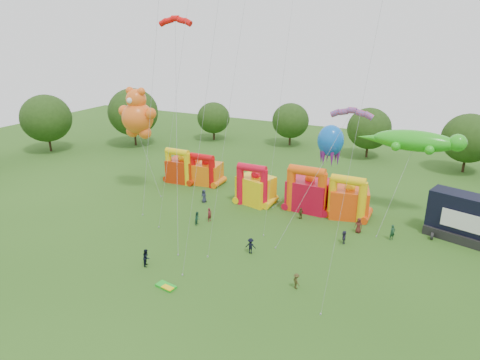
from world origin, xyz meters
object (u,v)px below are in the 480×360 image
at_px(bouncy_castle_2, 255,188).
at_px(stage_trailer, 469,219).
at_px(bouncy_castle_0, 182,169).
at_px(teddy_bear_kite, 140,126).
at_px(spectator_0, 204,196).
at_px(spectator_4, 301,213).
at_px(octopus_kite, 308,175).
at_px(gecko_kite, 402,173).

bearing_deg(bouncy_castle_2, stage_trailer, 1.27).
xyz_separation_m(bouncy_castle_0, teddy_bear_kite, (-2.58, -6.37, 7.94)).
bearing_deg(spectator_0, teddy_bear_kite, -169.53).
xyz_separation_m(bouncy_castle_2, spectator_0, (-6.67, -3.02, -1.38)).
relative_size(teddy_bear_kite, spectator_4, 10.23).
xyz_separation_m(stage_trailer, spectator_0, (-33.72, -3.62, -1.74)).
bearing_deg(bouncy_castle_0, spectator_4, -13.74).
bearing_deg(stage_trailer, teddy_bear_kite, -174.98).
bearing_deg(bouncy_castle_2, octopus_kite, 30.58).
xyz_separation_m(octopus_kite, spectator_4, (1.20, -6.11, -3.34)).
bearing_deg(gecko_kite, bouncy_castle_0, 179.85).
distance_m(teddy_bear_kite, gecko_kite, 36.70).
relative_size(bouncy_castle_2, gecko_kite, 0.46).
distance_m(stage_trailer, spectator_0, 33.96).
bearing_deg(teddy_bear_kite, octopus_kite, 16.80).
distance_m(stage_trailer, gecko_kite, 9.26).
distance_m(bouncy_castle_0, stage_trailer, 41.56).
distance_m(bouncy_castle_0, spectator_4, 22.78).
relative_size(octopus_kite, spectator_4, 7.08).
height_order(bouncy_castle_0, teddy_bear_kite, teddy_bear_kite).
bearing_deg(teddy_bear_kite, spectator_0, 1.40).
relative_size(bouncy_castle_0, spectator_4, 3.73).
bearing_deg(octopus_kite, spectator_4, -78.88).
bearing_deg(bouncy_castle_2, spectator_0, -155.64).
xyz_separation_m(bouncy_castle_2, stage_trailer, (27.06, 0.60, 0.36)).
bearing_deg(spectator_4, bouncy_castle_0, -67.50).
distance_m(bouncy_castle_0, octopus_kite, 20.98).
height_order(spectator_0, spectator_4, spectator_0).
relative_size(teddy_bear_kite, gecko_kite, 1.20).
relative_size(bouncy_castle_0, stage_trailer, 0.61).
xyz_separation_m(stage_trailer, teddy_bear_kite, (-44.07, -3.87, 7.45)).
bearing_deg(teddy_bear_kite, stage_trailer, 5.02).
bearing_deg(stage_trailer, gecko_kite, 163.40).
height_order(gecko_kite, spectator_4, gecko_kite).
bearing_deg(spectator_0, spectator_4, 11.93).
distance_m(octopus_kite, spectator_0, 15.12).
distance_m(bouncy_castle_0, gecko_kite, 33.67).
height_order(gecko_kite, octopus_kite, gecko_kite).
xyz_separation_m(spectator_0, spectator_4, (14.32, 0.72, -0.19)).
distance_m(bouncy_castle_2, teddy_bear_kite, 19.00).
relative_size(bouncy_castle_0, teddy_bear_kite, 0.36).
relative_size(bouncy_castle_2, spectator_4, 3.95).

